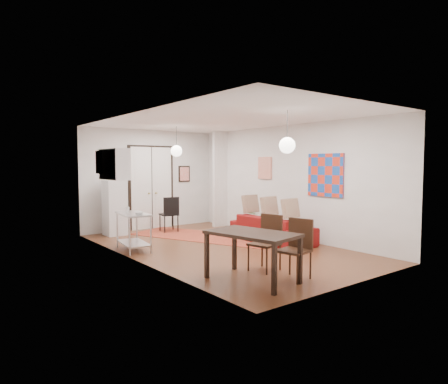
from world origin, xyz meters
TOP-DOWN VIEW (x-y plane):
  - floor at (0.00, 0.00)m, footprint 7.00×7.00m
  - ceiling at (0.00, 0.00)m, footprint 4.20×7.00m
  - wall_back at (0.00, 3.50)m, footprint 4.20×0.02m
  - wall_front at (0.00, -3.50)m, footprint 4.20×0.02m
  - wall_left at (-2.10, 0.00)m, footprint 0.02×7.00m
  - wall_right at (2.10, 0.00)m, footprint 0.02×7.00m
  - double_doors at (0.00, 3.46)m, footprint 1.44×0.06m
  - stub_partition at (1.85, 2.55)m, footprint 0.50×0.10m
  - wall_cabinet at (-1.92, 1.50)m, footprint 0.35×1.00m
  - painting_popart at (2.08, -1.25)m, footprint 0.05×1.00m
  - painting_abstract at (2.08, 0.80)m, footprint 0.05×0.50m
  - poster_back at (1.15, 3.47)m, footprint 0.40×0.03m
  - print_left at (-2.07, 2.00)m, footprint 0.03×0.44m
  - pendant_back at (0.00, 2.00)m, footprint 0.30×0.30m
  - pendant_front at (0.00, -2.00)m, footprint 0.30×0.30m
  - kilim_rug at (0.47, 1.37)m, footprint 2.95×4.21m
  - sofa at (1.34, -0.25)m, footprint 0.90×2.22m
  - coffee_table at (1.52, 0.74)m, footprint 0.94×0.70m
  - potted_plant at (1.62, 0.74)m, footprint 0.40×0.37m
  - kitchen_counter at (-1.73, 0.95)m, footprint 0.68×1.14m
  - bowl at (-1.73, 0.65)m, footprint 0.25×0.25m
  - soap_bottle at (-1.75, 1.20)m, footprint 0.10×0.10m
  - fridge at (-1.31, 3.04)m, footprint 0.53×0.53m
  - dining_table at (-1.19, -2.38)m, footprint 1.10×1.59m
  - dining_chair_near at (-0.59, -1.93)m, footprint 0.56×0.72m
  - dining_chair_far at (-0.59, -2.63)m, footprint 0.56×0.72m
  - black_side_chair at (0.12, 2.75)m, footprint 0.52×0.52m

SIDE VIEW (x-z plane):
  - floor at x=0.00m, z-range 0.00..0.00m
  - kilim_rug at x=0.47m, z-range 0.00..0.01m
  - coffee_table at x=1.52m, z-range 0.14..0.51m
  - sofa at x=1.34m, z-range 0.00..0.64m
  - kitchen_counter at x=-1.73m, z-range 0.11..0.93m
  - potted_plant at x=1.62m, z-range 0.37..0.73m
  - dining_chair_near at x=-0.59m, z-range 0.08..1.07m
  - dining_chair_far at x=-0.59m, z-range 0.08..1.07m
  - black_side_chair at x=0.12m, z-range 0.09..1.07m
  - dining_table at x=-1.19m, z-range 0.31..1.12m
  - fridge at x=-1.31m, z-range 0.00..1.48m
  - bowl at x=-1.73m, z-range 0.83..0.87m
  - soap_bottle at x=-1.75m, z-range 0.83..1.00m
  - double_doors at x=0.00m, z-range -0.05..2.45m
  - wall_back at x=0.00m, z-range 0.00..2.90m
  - wall_front at x=0.00m, z-range 0.00..2.90m
  - wall_left at x=-2.10m, z-range 0.00..2.90m
  - wall_right at x=2.10m, z-range 0.00..2.90m
  - stub_partition at x=1.85m, z-range 0.00..2.90m
  - poster_back at x=1.15m, z-range 1.35..1.85m
  - painting_popart at x=2.08m, z-range 1.15..2.15m
  - painting_abstract at x=2.08m, z-range 1.50..2.10m
  - wall_cabinet at x=-1.92m, z-range 1.55..2.25m
  - print_left at x=-2.07m, z-range 1.68..2.22m
  - pendant_back at x=0.00m, z-range 1.85..2.65m
  - pendant_front at x=0.00m, z-range 1.85..2.65m
  - ceiling at x=0.00m, z-range 2.89..2.91m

